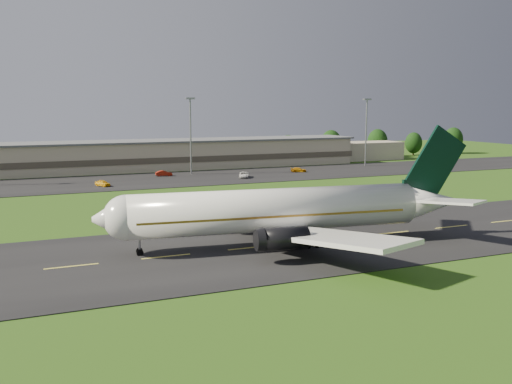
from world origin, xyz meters
name	(u,v)px	position (x,y,z in m)	size (l,w,h in m)	color
ground	(324,241)	(0.00, 0.00, 0.00)	(360.00, 360.00, 0.00)	#274812
taxiway	(324,240)	(0.00, 0.00, 0.05)	(220.00, 30.00, 0.10)	black
apron	(181,179)	(0.00, 72.00, 0.05)	(260.00, 30.00, 0.10)	black
airliner	(282,211)	(-6.54, -0.10, 4.66)	(51.19, 41.86, 15.57)	white
terminal	(180,155)	(6.40, 96.18, 3.99)	(145.00, 16.00, 8.40)	tan
light_mast_centre	(190,127)	(5.00, 80.00, 12.74)	(2.40, 1.20, 20.35)	gray
light_mast_east	(366,124)	(60.00, 80.00, 12.74)	(2.40, 1.20, 20.35)	gray
tree_line	(266,146)	(38.79, 106.46, 5.00)	(198.17, 8.26, 9.99)	black
service_vehicle_a	(103,183)	(-20.18, 65.50, 0.80)	(1.66, 4.12, 1.40)	#EEAE0E
service_vehicle_b	(164,173)	(-2.79, 78.63, 0.81)	(1.51, 4.33, 1.43)	maroon
service_vehicle_c	(244,175)	(15.23, 67.54, 0.82)	(2.39, 5.17, 1.44)	silver
service_vehicle_d	(299,170)	(33.62, 73.03, 0.73)	(1.76, 4.32, 1.25)	orange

